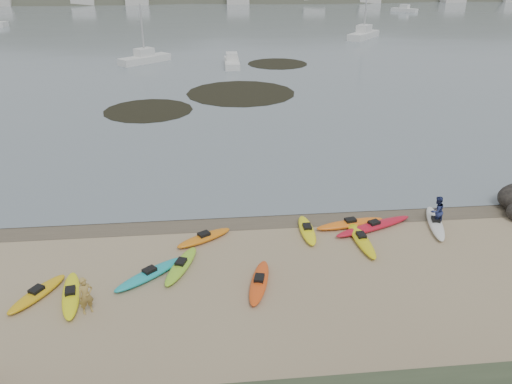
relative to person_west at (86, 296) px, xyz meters
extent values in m
plane|color=tan|center=(7.41, 7.34, -0.79)|extent=(600.00, 600.00, 0.00)
plane|color=brown|center=(7.41, 7.04, -0.79)|extent=(60.00, 60.00, 0.00)
ellipsoid|color=gold|center=(-2.28, 1.20, -0.62)|extent=(2.13, 2.93, 0.34)
ellipsoid|color=#1CA5AE|center=(2.21, 2.17, -0.62)|extent=(3.20, 2.91, 0.34)
ellipsoid|color=silver|center=(16.65, 5.39, -0.62)|extent=(1.63, 3.88, 0.34)
ellipsoid|color=#EC4D14|center=(6.91, 1.08, -0.62)|extent=(1.49, 3.40, 0.34)
ellipsoid|color=red|center=(13.34, 5.40, -0.62)|extent=(4.65, 2.37, 0.34)
ellipsoid|color=yellow|center=(12.30, 4.21, -0.62)|extent=(0.87, 3.86, 0.34)
ellipsoid|color=#FFF415|center=(9.82, 5.33, -0.62)|extent=(0.71, 3.06, 0.34)
ellipsoid|color=#93D62A|center=(3.55, 2.69, -0.62)|extent=(1.80, 3.30, 0.34)
ellipsoid|color=orange|center=(12.20, 5.78, -0.62)|extent=(3.87, 1.42, 0.34)
ellipsoid|color=#F0F114|center=(-0.88, 0.97, -0.62)|extent=(1.30, 3.45, 0.34)
ellipsoid|color=orange|center=(4.60, 5.09, -0.62)|extent=(2.96, 2.20, 0.34)
imported|color=#B19147|center=(0.00, 0.00, 0.00)|extent=(0.69, 0.62, 1.59)
imported|color=navy|center=(16.66, 5.46, 0.03)|extent=(0.97, 0.86, 1.66)
cylinder|color=black|center=(-0.37, 29.27, -0.77)|extent=(8.18, 8.18, 0.04)
cylinder|color=black|center=(8.64, 35.06, -0.77)|extent=(11.33, 11.33, 0.04)
cylinder|color=black|center=(14.74, 50.74, -0.77)|extent=(8.00, 8.00, 0.04)
cube|color=silver|center=(-3.01, 53.32, -0.28)|extent=(6.87, 6.45, 1.03)
cube|color=silver|center=(8.57, 49.81, -0.33)|extent=(1.99, 6.63, 0.92)
cube|color=silver|center=(33.29, 72.95, -0.17)|extent=(7.53, 8.51, 1.25)
cube|color=silver|center=(59.43, 121.63, -0.30)|extent=(6.22, 6.55, 0.99)
ellipsoid|color=#384235|center=(-37.59, 202.34, -18.79)|extent=(220.00, 120.00, 80.00)
ellipsoid|color=#384235|center=(42.41, 197.34, -16.09)|extent=(200.00, 110.00, 68.00)
ellipsoid|color=#384235|center=(127.41, 207.34, -17.89)|extent=(230.00, 130.00, 76.00)
camera|label=1|loc=(4.99, -16.48, 11.85)|focal=35.00mm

